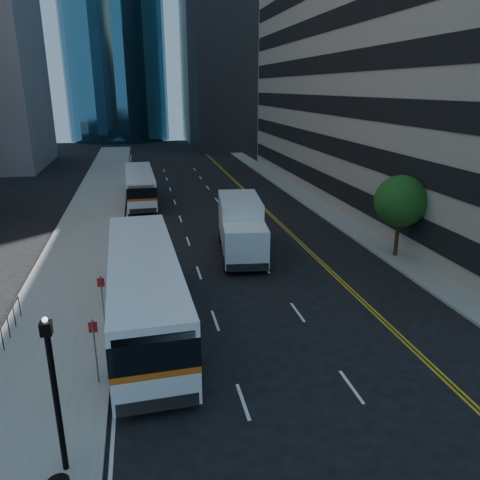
% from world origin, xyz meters
% --- Properties ---
extents(ground, '(160.00, 160.00, 0.00)m').
position_xyz_m(ground, '(0.00, 0.00, 0.00)').
color(ground, black).
rests_on(ground, ground).
extents(sidewalk_west, '(5.00, 90.00, 0.15)m').
position_xyz_m(sidewalk_west, '(-10.50, 25.00, 0.07)').
color(sidewalk_west, gray).
rests_on(sidewalk_west, ground).
extents(sidewalk_east, '(2.00, 90.00, 0.15)m').
position_xyz_m(sidewalk_east, '(9.00, 25.00, 0.07)').
color(sidewalk_east, gray).
rests_on(sidewalk_east, ground).
extents(street_tree, '(3.20, 3.20, 5.10)m').
position_xyz_m(street_tree, '(9.00, 8.00, 3.64)').
color(street_tree, '#332114').
rests_on(street_tree, sidewalk_east).
extents(lamp_post, '(0.28, 0.28, 4.56)m').
position_xyz_m(lamp_post, '(-9.00, -6.00, 2.72)').
color(lamp_post, black).
rests_on(lamp_post, sidewalk_west).
extents(bus_front, '(3.35, 13.27, 3.40)m').
position_xyz_m(bus_front, '(-6.60, 2.18, 1.86)').
color(bus_front, white).
rests_on(bus_front, ground).
extents(bus_rear, '(2.72, 11.30, 2.90)m').
position_xyz_m(bus_rear, '(-6.60, 26.84, 1.58)').
color(bus_rear, white).
rests_on(bus_rear, ground).
extents(box_truck, '(3.37, 7.61, 3.53)m').
position_xyz_m(box_truck, '(-0.43, 10.55, 1.86)').
color(box_truck, silver).
rests_on(box_truck, ground).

